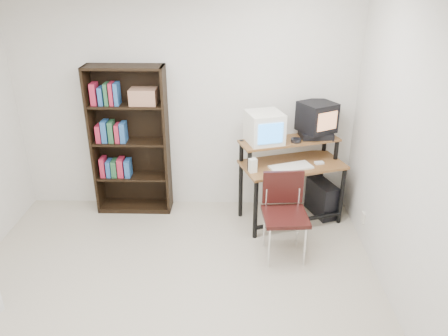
{
  "coord_description": "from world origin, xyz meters",
  "views": [
    {
      "loc": [
        0.56,
        -2.95,
        2.76
      ],
      "look_at": [
        0.48,
        1.1,
        0.9
      ],
      "focal_mm": 35.0,
      "sensor_mm": 36.0,
      "label": 1
    }
  ],
  "objects_px": {
    "crt_monitor": "(264,128)",
    "pc_tower": "(322,198)",
    "crt_tv": "(317,117)",
    "bookshelf": "(130,139)",
    "computer_desk": "(291,167)",
    "school_chair": "(284,207)"
  },
  "relations": [
    {
      "from": "computer_desk",
      "to": "crt_tv",
      "type": "height_order",
      "value": "crt_tv"
    },
    {
      "from": "computer_desk",
      "to": "crt_monitor",
      "type": "height_order",
      "value": "crt_monitor"
    },
    {
      "from": "computer_desk",
      "to": "school_chair",
      "type": "distance_m",
      "value": 0.71
    },
    {
      "from": "school_chair",
      "to": "crt_monitor",
      "type": "bearing_deg",
      "value": 100.33
    },
    {
      "from": "computer_desk",
      "to": "pc_tower",
      "type": "distance_m",
      "value": 0.64
    },
    {
      "from": "school_chair",
      "to": "bookshelf",
      "type": "distance_m",
      "value": 2.01
    },
    {
      "from": "computer_desk",
      "to": "crt_tv",
      "type": "bearing_deg",
      "value": 17.7
    },
    {
      "from": "school_chair",
      "to": "bookshelf",
      "type": "relative_size",
      "value": 0.49
    },
    {
      "from": "crt_monitor",
      "to": "bookshelf",
      "type": "height_order",
      "value": "bookshelf"
    },
    {
      "from": "crt_tv",
      "to": "crt_monitor",
      "type": "bearing_deg",
      "value": 166.64
    },
    {
      "from": "crt_tv",
      "to": "bookshelf",
      "type": "bearing_deg",
      "value": 148.81
    },
    {
      "from": "computer_desk",
      "to": "school_chair",
      "type": "xyz_separation_m",
      "value": [
        -0.15,
        -0.68,
        -0.14
      ]
    },
    {
      "from": "pc_tower",
      "to": "computer_desk",
      "type": "bearing_deg",
      "value": 175.53
    },
    {
      "from": "crt_tv",
      "to": "pc_tower",
      "type": "relative_size",
      "value": 1.07
    },
    {
      "from": "computer_desk",
      "to": "bookshelf",
      "type": "bearing_deg",
      "value": 154.54
    },
    {
      "from": "crt_tv",
      "to": "school_chair",
      "type": "relative_size",
      "value": 0.55
    },
    {
      "from": "computer_desk",
      "to": "school_chair",
      "type": "relative_size",
      "value": 1.43
    },
    {
      "from": "pc_tower",
      "to": "school_chair",
      "type": "distance_m",
      "value": 1.04
    },
    {
      "from": "crt_monitor",
      "to": "pc_tower",
      "type": "relative_size",
      "value": 1.03
    },
    {
      "from": "computer_desk",
      "to": "crt_monitor",
      "type": "bearing_deg",
      "value": 158.52
    },
    {
      "from": "crt_tv",
      "to": "pc_tower",
      "type": "distance_m",
      "value": 1.02
    },
    {
      "from": "crt_monitor",
      "to": "bookshelf",
      "type": "distance_m",
      "value": 1.6
    }
  ]
}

